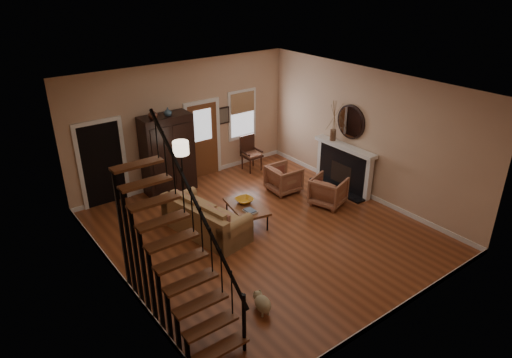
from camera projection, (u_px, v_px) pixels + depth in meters
room at (204, 151)px, 10.77m from camera, size 7.00×7.33×3.30m
staircase at (175, 236)px, 7.23m from camera, size 0.94×2.80×3.20m
fireplace at (345, 163)px, 12.10m from camera, size 0.33×1.95×2.30m
armoire at (168, 154)px, 11.81m from camera, size 1.30×0.60×2.10m
vase_a at (153, 114)px, 11.05m from camera, size 0.24×0.24×0.25m
vase_b at (168, 112)px, 11.28m from camera, size 0.20×0.20×0.21m
sofa at (206, 217)px, 10.18m from camera, size 1.26×2.21×0.78m
coffee_table at (247, 214)px, 10.64m from camera, size 0.91×1.31×0.46m
bowl at (244, 200)px, 10.65m from camera, size 0.41×0.41×0.10m
books at (250, 211)px, 10.24m from camera, size 0.22×0.30×0.06m
armchair_left at (328, 191)px, 11.42m from camera, size 1.01×0.99×0.72m
armchair_right at (284, 179)px, 12.08m from camera, size 0.83×0.81×0.72m
floor_lamp at (183, 174)px, 11.18m from camera, size 0.42×0.42×1.70m
side_chair at (252, 154)px, 13.28m from camera, size 0.54×0.54×1.02m
dog at (263, 305)px, 7.90m from camera, size 0.35×0.49×0.32m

